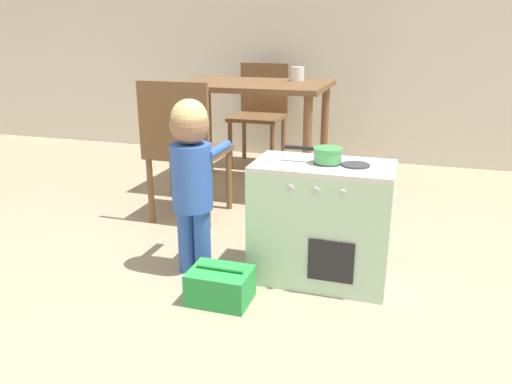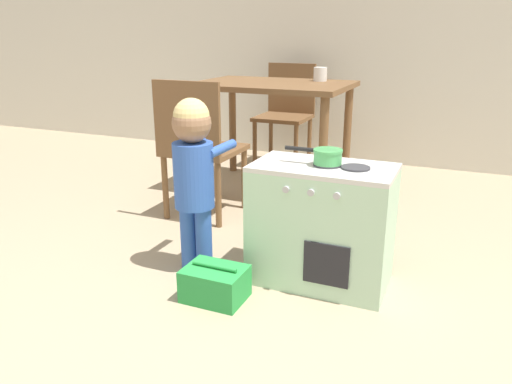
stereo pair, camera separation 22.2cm
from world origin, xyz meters
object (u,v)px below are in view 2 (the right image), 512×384
play_kitchen (321,225)px  dining_table (272,99)px  toy_pot (327,155)px  dining_chair_near (199,145)px  cup_on_table (320,74)px  dining_chair_far (286,111)px  child_figure (194,164)px  toy_basket (215,284)px

play_kitchen → dining_table: size_ratio=0.58×
toy_pot → dining_chair_near: dining_chair_near is taller
play_kitchen → cup_on_table: size_ratio=6.39×
dining_table → cup_on_table: size_ratio=11.05×
play_kitchen → toy_pot: toy_pot is taller
dining_table → dining_chair_far: 0.76m
dining_chair_far → cup_on_table: 0.74m
dining_table → cup_on_table: cup_on_table is taller
toy_pot → child_figure: child_figure is taller
play_kitchen → dining_chair_near: 1.06m
toy_basket → dining_chair_near: (-0.55, 0.85, 0.38)m
child_figure → dining_chair_far: dining_chair_far is taller
play_kitchen → cup_on_table: cup_on_table is taller
toy_basket → cup_on_table: (-0.09, 1.79, 0.73)m
dining_table → dining_chair_far: (-0.16, 0.71, -0.20)m
play_kitchen → dining_chair_far: bearing=114.4°
child_figure → dining_chair_far: bearing=98.5°
play_kitchen → toy_basket: play_kitchen is taller
toy_pot → dining_chair_far: bearing=114.6°
toy_basket → cup_on_table: 1.94m
play_kitchen → toy_pot: (0.01, 0.00, 0.32)m
child_figure → toy_pot: bearing=11.2°
play_kitchen → dining_chair_near: (-0.91, 0.51, 0.18)m
dining_table → dining_chair_far: bearing=102.3°
toy_basket → dining_table: size_ratio=0.24×
toy_basket → dining_chair_near: 1.08m
play_kitchen → toy_pot: bearing=2.7°
dining_chair_far → dining_table: bearing=102.3°
dining_chair_near → cup_on_table: cup_on_table is taller
toy_basket → dining_chair_near: size_ratio=0.31×
dining_chair_far → child_figure: bearing=98.5°
toy_pot → cup_on_table: cup_on_table is taller
dining_table → cup_on_table: bearing=39.1°
dining_table → cup_on_table: 0.39m
dining_table → dining_chair_near: (-0.18, -0.72, -0.20)m
toy_pot → cup_on_table: (-0.47, 1.46, 0.21)m
child_figure → dining_chair_near: 0.71m
dining_chair_far → cup_on_table: cup_on_table is taller
dining_table → cup_on_table: (0.27, 0.22, 0.16)m
dining_table → child_figure: bearing=-83.5°
toy_pot → toy_basket: (-0.37, -0.34, -0.52)m
play_kitchen → dining_chair_near: size_ratio=0.73×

